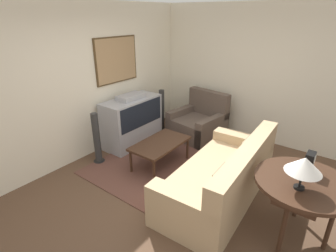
{
  "coord_description": "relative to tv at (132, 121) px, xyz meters",
  "views": [
    {
      "loc": [
        -2.59,
        -1.76,
        2.48
      ],
      "look_at": [
        0.62,
        0.67,
        0.75
      ],
      "focal_mm": 28.0,
      "sensor_mm": 36.0,
      "label": 1
    }
  ],
  "objects": [
    {
      "name": "console_table",
      "position": [
        -0.62,
        -3.26,
        0.23
      ],
      "size": [
        1.06,
        1.06,
        0.79
      ],
      "color": "#3D2619",
      "rests_on": "ground_plane"
    },
    {
      "name": "wall_right",
      "position": [
        1.77,
        -1.75,
        0.86
      ],
      "size": [
        0.06,
        12.0,
        2.7
      ],
      "color": "beige",
      "rests_on": "ground_plane"
    },
    {
      "name": "coffee_table",
      "position": [
        -0.34,
        -0.99,
        -0.08
      ],
      "size": [
        1.05,
        0.6,
        0.45
      ],
      "color": "#3D2619",
      "rests_on": "ground_plane"
    },
    {
      "name": "mantel_clock",
      "position": [
        -0.38,
        -3.24,
        0.41
      ],
      "size": [
        0.16,
        0.1,
        0.24
      ],
      "color": "black",
      "rests_on": "console_table"
    },
    {
      "name": "ground_plane",
      "position": [
        -0.86,
        -1.75,
        -0.49
      ],
      "size": [
        12.0,
        12.0,
        0.0
      ],
      "primitive_type": "plane",
      "color": "brown"
    },
    {
      "name": "armchair",
      "position": [
        1.1,
        -0.89,
        -0.19
      ],
      "size": [
        1.08,
        1.1,
        0.96
      ],
      "rotation": [
        0.0,
        0.0,
        -1.71
      ],
      "color": "brown",
      "rests_on": "ground_plane"
    },
    {
      "name": "wall_back",
      "position": [
        -0.85,
        0.37,
        0.86
      ],
      "size": [
        12.0,
        0.1,
        2.7
      ],
      "color": "beige",
      "rests_on": "ground_plane"
    },
    {
      "name": "tv",
      "position": [
        0.0,
        0.0,
        0.0
      ],
      "size": [
        1.23,
        0.55,
        1.04
      ],
      "color": "#9E9EA3",
      "rests_on": "ground_plane"
    },
    {
      "name": "speaker_tower_left",
      "position": [
        -0.92,
        -0.03,
        -0.05
      ],
      "size": [
        0.2,
        0.2,
        0.93
      ],
      "color": "black",
      "rests_on": "ground_plane"
    },
    {
      "name": "table_lamp",
      "position": [
        -0.8,
        -3.24,
        0.58
      ],
      "size": [
        0.37,
        0.37,
        0.37
      ],
      "color": "black",
      "rests_on": "console_table"
    },
    {
      "name": "speaker_tower_right",
      "position": [
        0.92,
        -0.03,
        -0.05
      ],
      "size": [
        0.2,
        0.2,
        0.93
      ],
      "color": "black",
      "rests_on": "ground_plane"
    },
    {
      "name": "area_rug",
      "position": [
        -0.24,
        -0.92,
        -0.48
      ],
      "size": [
        2.38,
        1.87,
        0.01
      ],
      "color": "brown",
      "rests_on": "ground_plane"
    },
    {
      "name": "couch",
      "position": [
        -0.49,
        -2.24,
        -0.18
      ],
      "size": [
        2.19,
        1.08,
        0.91
      ],
      "rotation": [
        0.0,
        0.0,
        3.19
      ],
      "color": "tan",
      "rests_on": "ground_plane"
    }
  ]
}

